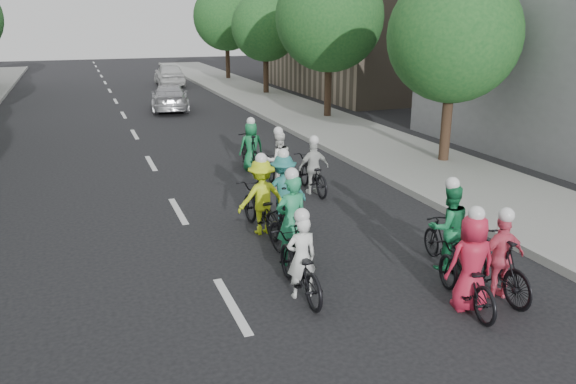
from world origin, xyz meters
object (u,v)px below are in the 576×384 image
cyclist_6 (278,166)px  cyclist_8 (313,172)px  cyclist_7 (283,195)px  cyclist_9 (251,150)px  cyclist_3 (498,262)px  follow_car_trail (169,74)px  cyclist_5 (290,230)px  cyclist_1 (447,234)px  cyclist_4 (468,272)px  cyclist_2 (261,203)px  follow_car_lead (170,97)px  cyclist_0 (300,265)px

cyclist_6 → cyclist_8: bearing=132.9°
cyclist_7 → cyclist_9: size_ratio=0.94×
cyclist_3 → cyclist_8: cyclist_3 is taller
cyclist_3 → cyclist_7: (-2.16, 4.56, 0.08)m
follow_car_trail → cyclist_5: bearing=87.4°
cyclist_1 → cyclist_4: (-0.60, -1.40, -0.07)m
cyclist_2 → follow_car_lead: cyclist_2 is taller
cyclist_0 → cyclist_7: size_ratio=1.09×
cyclist_7 → cyclist_9: 4.85m
cyclist_1 → cyclist_4: 1.53m
cyclist_4 → cyclist_8: bearing=-81.8°
cyclist_2 → cyclist_5: cyclist_5 is taller
cyclist_2 → cyclist_5: size_ratio=1.06×
cyclist_1 → follow_car_trail: (-0.06, 31.48, 0.09)m
follow_car_trail → cyclist_0: bearing=87.0°
cyclist_7 → follow_car_trail: cyclist_7 is taller
cyclist_3 → cyclist_4: (-0.72, -0.14, 0.00)m
cyclist_8 → follow_car_trail: (0.43, 26.24, 0.20)m
cyclist_1 → cyclist_5: (-2.65, 1.21, -0.02)m
cyclist_3 → cyclist_8: size_ratio=0.96×
cyclist_6 → cyclist_8: (0.72, -0.74, -0.05)m
cyclist_2 → cyclist_4: bearing=110.6°
cyclist_7 → cyclist_9: bearing=-87.7°
cyclist_0 → follow_car_trail: (2.91, 31.53, 0.22)m
follow_car_lead → cyclist_9: bearing=100.1°
cyclist_0 → follow_car_lead: (1.19, 20.73, 0.10)m
cyclist_0 → cyclist_9: (1.63, 8.15, 0.08)m
cyclist_6 → cyclist_8: cyclist_6 is taller
cyclist_5 → cyclist_8: (2.16, 4.02, -0.10)m
cyclist_6 → cyclist_7: size_ratio=0.97×
cyclist_1 → follow_car_lead: bearing=-78.4°
cyclist_0 → cyclist_5: 1.31m
cyclist_1 → cyclist_5: bearing=-17.9°
cyclist_1 → cyclist_0: bearing=7.8°
cyclist_5 → cyclist_6: size_ratio=1.11×
cyclist_3 → cyclist_5: bearing=-39.3°
cyclist_0 → cyclist_5: cyclist_5 is taller
cyclist_2 → cyclist_9: 5.32m
cyclist_0 → follow_car_lead: cyclist_0 is taller
cyclist_2 → follow_car_lead: size_ratio=0.46×
cyclist_1 → cyclist_8: cyclist_1 is taller
cyclist_4 → follow_car_trail: bearing=-81.8°
cyclist_3 → follow_car_trail: 32.74m
cyclist_4 → cyclist_0: bearing=-20.5°
cyclist_4 → follow_car_lead: cyclist_4 is taller
cyclist_3 → cyclist_6: 7.36m
cyclist_1 → cyclist_6: cyclist_1 is taller
cyclist_5 → cyclist_2: bearing=-96.9°
cyclist_6 → cyclist_7: (-0.83, -2.68, 0.08)m
cyclist_1 → cyclist_2: cyclist_2 is taller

